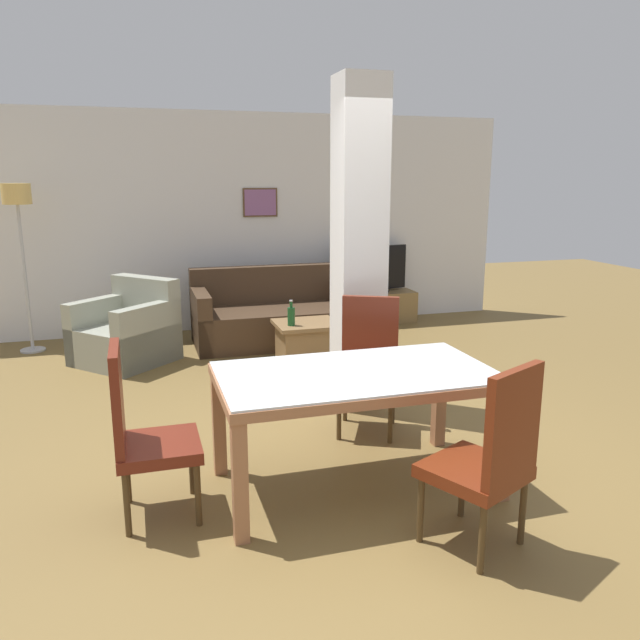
% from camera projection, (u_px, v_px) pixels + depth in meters
% --- Properties ---
extents(ground_plane, '(18.00, 18.00, 0.00)m').
position_uv_depth(ground_plane, '(354.00, 485.00, 3.97)').
color(ground_plane, brown).
extents(back_wall, '(7.20, 0.09, 2.70)m').
position_uv_depth(back_wall, '(236.00, 223.00, 7.89)').
color(back_wall, silver).
rests_on(back_wall, ground_plane).
extents(divider_pillar, '(0.38, 0.37, 2.70)m').
position_uv_depth(divider_pillar, '(359.00, 247.00, 5.13)').
color(divider_pillar, silver).
rests_on(divider_pillar, ground_plane).
extents(dining_table, '(1.69, 0.93, 0.76)m').
position_uv_depth(dining_table, '(356.00, 395.00, 3.84)').
color(dining_table, '#A16947').
rests_on(dining_table, ground_plane).
extents(dining_chair_far_right, '(0.61, 0.61, 1.02)m').
position_uv_depth(dining_chair_far_right, '(368.00, 361.00, 4.78)').
color(dining_chair_far_right, maroon).
rests_on(dining_chair_far_right, ground_plane).
extents(dining_chair_near_right, '(0.62, 0.62, 1.02)m').
position_uv_depth(dining_chair_near_right, '(490.00, 455.00, 3.17)').
color(dining_chair_near_right, '#64230F').
rests_on(dining_chair_near_right, ground_plane).
extents(dining_chair_head_left, '(0.46, 0.46, 1.02)m').
position_uv_depth(dining_chair_head_left, '(142.00, 429.00, 3.50)').
color(dining_chair_head_left, maroon).
rests_on(dining_chair_head_left, ground_plane).
extents(sofa, '(1.89, 0.95, 0.86)m').
position_uv_depth(sofa, '(275.00, 317.00, 7.38)').
color(sofa, '#422E1E').
rests_on(sofa, ground_plane).
extents(armchair, '(1.20, 1.20, 0.87)m').
position_uv_depth(armchair, '(127.00, 334.00, 6.57)').
color(armchair, gray).
rests_on(armchair, ground_plane).
extents(coffee_table, '(0.64, 0.56, 0.45)m').
position_uv_depth(coffee_table, '(306.00, 343.00, 6.46)').
color(coffee_table, brown).
rests_on(coffee_table, ground_plane).
extents(bottle, '(0.08, 0.08, 0.26)m').
position_uv_depth(bottle, '(291.00, 316.00, 6.26)').
color(bottle, '#194C23').
rests_on(bottle, coffee_table).
extents(tv_stand, '(1.17, 0.40, 0.41)m').
position_uv_depth(tv_stand, '(372.00, 307.00, 8.37)').
color(tv_stand, olive).
rests_on(tv_stand, ground_plane).
extents(tv_screen, '(1.02, 0.28, 0.62)m').
position_uv_depth(tv_screen, '(372.00, 270.00, 8.26)').
color(tv_screen, black).
rests_on(tv_screen, tv_stand).
extents(floor_lamp, '(0.30, 0.30, 1.85)m').
position_uv_depth(floor_lamp, '(18.00, 212.00, 6.69)').
color(floor_lamp, '#B7B7BC').
rests_on(floor_lamp, ground_plane).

